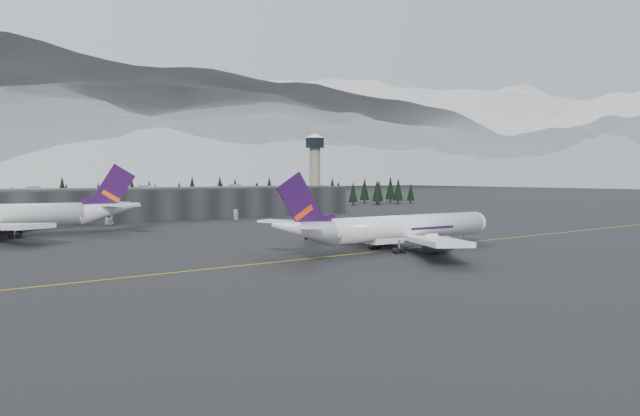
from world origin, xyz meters
TOP-DOWN VIEW (x-y plane):
  - ground at (0.00, 0.00)m, footprint 1400.00×1400.00m
  - taxiline at (0.00, -2.00)m, footprint 400.00×0.40m
  - terminal at (0.00, 125.00)m, footprint 160.00×30.00m
  - control_tower at (75.00, 128.00)m, footprint 10.00×10.00m
  - treeline at (0.00, 162.00)m, footprint 360.00×20.00m
  - jet_main at (3.79, -2.82)m, footprint 61.76×56.89m
  - jet_parked at (-63.31, 82.86)m, footprint 71.11×65.12m
  - gse_vehicle_a at (-30.32, 103.09)m, footprint 4.77×6.34m
  - gse_vehicle_b at (16.17, 97.61)m, footprint 4.91×3.30m

SIDE VIEW (x-z plane):
  - ground at x=0.00m, z-range 0.00..0.00m
  - taxiline at x=0.00m, z-range 0.00..0.02m
  - gse_vehicle_b at x=16.17m, z-range 0.00..1.55m
  - gse_vehicle_a at x=-30.32m, z-range 0.00..1.60m
  - jet_main at x=3.79m, z-range -3.96..14.19m
  - jet_parked at x=-63.31m, z-range -4.59..16.46m
  - terminal at x=0.00m, z-range 0.00..12.60m
  - treeline at x=0.00m, z-range 0.00..15.00m
  - control_tower at x=75.00m, z-range 4.56..42.26m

